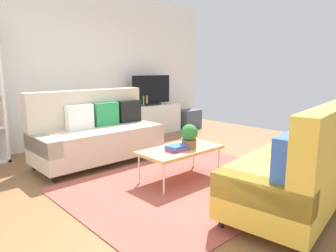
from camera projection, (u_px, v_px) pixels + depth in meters
ground_plane at (183, 178)px, 4.05m from camera, size 7.68×7.68×0.00m
wall_far at (78, 67)px, 5.80m from camera, size 6.40×0.12×2.90m
area_rug at (189, 184)px, 3.82m from camera, size 2.90×2.20×0.01m
couch_beige at (97, 133)px, 4.69m from camera, size 1.91×0.85×1.10m
couch_green at (301, 168)px, 3.09m from camera, size 2.00×1.09×1.10m
coffee_table at (181, 150)px, 3.93m from camera, size 1.10×0.56×0.42m
tv_console at (151, 119)px, 6.76m from camera, size 1.40×0.44×0.64m
tv at (152, 91)px, 6.63m from camera, size 1.00×0.20×0.64m
storage_trunk at (189, 119)px, 7.44m from camera, size 0.52×0.40×0.44m
potted_plant at (189, 136)px, 3.90m from camera, size 0.22×0.22×0.31m
table_book_0 at (176, 149)px, 3.81m from camera, size 0.27×0.23×0.03m
table_book_1 at (176, 146)px, 3.80m from camera, size 0.25×0.20×0.04m
vase_0 at (128, 103)px, 6.34m from camera, size 0.11×0.11×0.15m
vase_1 at (135, 103)px, 6.45m from camera, size 0.11×0.11×0.15m
bottle_0 at (143, 101)px, 6.49m from camera, size 0.04×0.04×0.21m
bottle_1 at (147, 101)px, 6.55m from camera, size 0.04×0.04×0.21m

